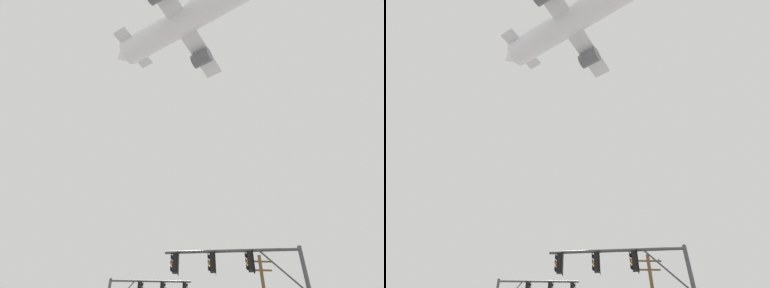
{
  "view_description": "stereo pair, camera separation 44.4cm",
  "coord_description": "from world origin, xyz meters",
  "views": [
    {
      "loc": [
        -0.46,
        -5.29,
        1.17
      ],
      "look_at": [
        0.62,
        12.58,
        15.68
      ],
      "focal_mm": 26.79,
      "sensor_mm": 36.0,
      "label": 1
    },
    {
      "loc": [
        -0.02,
        -5.32,
        1.17
      ],
      "look_at": [
        0.62,
        12.58,
        15.68
      ],
      "focal_mm": 26.79,
      "sensor_mm": 36.0,
      "label": 2
    }
  ],
  "objects": [
    {
      "name": "signal_pole_near",
      "position": [
        3.01,
        8.75,
        4.75
      ],
      "size": [
        6.65,
        1.14,
        6.1
      ],
      "color": "#4C4C51",
      "rests_on": "ground"
    },
    {
      "name": "airplane",
      "position": [
        -0.03,
        18.85,
        47.42
      ],
      "size": [
        27.75,
        21.55,
        8.45
      ],
      "color": "white"
    }
  ]
}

